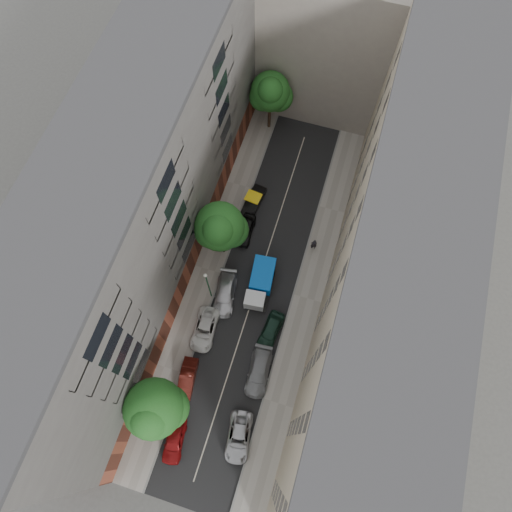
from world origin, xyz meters
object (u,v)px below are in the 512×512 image
at_px(car_left_0, 174,440).
at_px(lamp_post, 208,283).
at_px(car_right_2, 271,331).
at_px(tarp_truck, 260,283).
at_px(tree_far, 271,93).
at_px(car_left_5, 253,202).
at_px(car_left_4, 245,230).
at_px(car_right_0, 239,437).
at_px(pedestrian, 314,244).
at_px(car_left_2, 205,329).
at_px(car_left_1, 187,378).
at_px(tree_near, 155,410).
at_px(car_right_1, 259,372).
at_px(car_left_3, 225,293).
at_px(tree_mid, 220,228).

distance_m(car_left_0, lamp_post, 14.78).
xyz_separation_m(car_left_0, car_right_2, (5.62, 12.40, 0.01)).
bearing_deg(tarp_truck, tree_far, 97.96).
bearing_deg(car_left_5, car_left_4, -79.57).
height_order(car_right_0, pedestrian, pedestrian).
bearing_deg(tree_far, tarp_truck, -76.25).
bearing_deg(car_right_2, car_right_0, -83.07).
xyz_separation_m(car_right_2, tree_far, (-7.32, 24.49, 5.25)).
bearing_deg(lamp_post, car_right_0, -60.36).
relative_size(car_left_2, car_right_0, 1.00).
relative_size(car_left_1, tree_far, 0.47).
relative_size(car_left_4, tree_near, 0.52).
height_order(car_right_0, car_right_1, car_right_1).
bearing_deg(lamp_post, pedestrian, 43.72).
xyz_separation_m(tarp_truck, lamp_post, (-4.62, -2.46, 2.75)).
height_order(car_right_2, tree_far, tree_far).
bearing_deg(car_left_0, car_left_1, 90.10).
distance_m(car_left_2, car_left_5, 15.38).
height_order(car_left_0, pedestrian, pedestrian).
xyz_separation_m(car_left_1, lamp_post, (-0.61, 8.71, 3.46)).
bearing_deg(car_left_4, car_left_2, -95.11).
bearing_deg(car_left_4, tarp_truck, -60.92).
distance_m(car_left_3, car_right_2, 6.11).
xyz_separation_m(car_left_5, car_right_1, (6.06, -17.80, 0.02)).
xyz_separation_m(tarp_truck, car_left_5, (-3.62, 9.23, -0.67)).
distance_m(car_left_1, tree_near, 5.96).
height_order(car_right_2, tree_mid, tree_mid).
relative_size(tarp_truck, car_right_2, 1.30).
distance_m(car_left_0, car_right_1, 9.96).
xyz_separation_m(car_left_2, car_right_0, (6.40, -8.62, -0.00)).
bearing_deg(car_left_5, tree_mid, -94.01).
xyz_separation_m(tree_far, pedestrian, (9.13, -14.13, -4.89)).
height_order(car_left_2, car_left_3, car_left_3).
xyz_separation_m(car_left_3, car_right_1, (5.66, -6.60, -0.00)).
relative_size(tree_near, tree_far, 0.93).
distance_m(tarp_truck, car_left_2, 7.38).
xyz_separation_m(car_left_2, car_right_1, (6.46, -2.42, 0.08)).
height_order(car_left_4, pedestrian, pedestrian).
distance_m(car_right_2, tree_near, 13.56).
height_order(car_left_2, car_right_1, car_right_1).
height_order(car_left_0, car_left_4, car_left_0).
height_order(car_left_5, pedestrian, pedestrian).
bearing_deg(car_left_2, tree_mid, 92.04).
height_order(tarp_truck, car_left_3, tarp_truck).
height_order(car_left_1, car_left_2, car_left_1).
distance_m(car_left_2, pedestrian, 14.67).
distance_m(car_left_4, tree_mid, 6.26).
relative_size(tarp_truck, car_left_4, 1.38).
relative_size(car_left_0, lamp_post, 0.66).
distance_m(car_left_2, car_left_4, 11.79).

